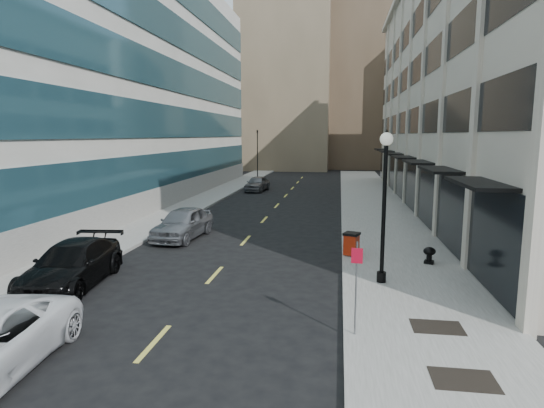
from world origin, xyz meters
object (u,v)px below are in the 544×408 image
(sign_post, at_px, (356,276))
(traffic_signal, at_px, (257,133))
(car_silver_sedan, at_px, (183,223))
(car_grey_sedan, at_px, (257,184))
(urn_planter, at_px, (429,253))
(trash_bin, at_px, (351,243))
(car_black_pickup, at_px, (72,265))
(lamppost, at_px, (384,194))

(sign_post, bearing_deg, traffic_signal, 109.10)
(car_silver_sedan, bearing_deg, car_grey_sedan, 94.59)
(car_grey_sedan, distance_m, urn_planter, 27.26)
(sign_post, bearing_deg, car_grey_sedan, 110.48)
(car_silver_sedan, height_order, trash_bin, car_silver_sedan)
(car_black_pickup, xyz_separation_m, urn_planter, (13.40, 4.43, -0.22))
(car_grey_sedan, height_order, urn_planter, car_grey_sedan)
(car_silver_sedan, height_order, car_grey_sedan, car_silver_sedan)
(car_black_pickup, relative_size, sign_post, 2.14)
(lamppost, height_order, urn_planter, lamppost)
(car_silver_sedan, relative_size, urn_planter, 7.05)
(car_silver_sedan, bearing_deg, lamppost, -27.86)
(car_black_pickup, bearing_deg, urn_planter, 12.40)
(lamppost, xyz_separation_m, urn_planter, (2.20, 2.80, -2.84))
(traffic_signal, relative_size, car_grey_sedan, 1.59)
(sign_post, xyz_separation_m, urn_planter, (3.30, 7.44, -1.22))
(urn_planter, bearing_deg, lamppost, -128.20)
(traffic_signal, relative_size, lamppost, 1.26)
(sign_post, bearing_deg, car_silver_sedan, 133.94)
(trash_bin, xyz_separation_m, sign_post, (-0.10, -8.26, 1.08))
(car_grey_sedan, distance_m, trash_bin, 25.26)
(trash_bin, bearing_deg, traffic_signal, 128.57)
(car_silver_sedan, bearing_deg, sign_post, -46.52)
(car_silver_sedan, height_order, lamppost, lamppost)
(car_black_pickup, bearing_deg, car_grey_sedan, 80.95)
(traffic_signal, relative_size, car_silver_sedan, 1.42)
(lamppost, relative_size, urn_planter, 7.99)
(car_silver_sedan, distance_m, sign_post, 14.07)
(car_grey_sedan, xyz_separation_m, urn_planter, (11.80, -24.57, -0.17))
(car_grey_sedan, height_order, trash_bin, car_grey_sedan)
(car_silver_sedan, distance_m, car_grey_sedan, 21.00)
(car_black_pickup, height_order, urn_planter, car_black_pickup)
(urn_planter, bearing_deg, trash_bin, 165.62)
(car_black_pickup, relative_size, urn_planter, 7.89)
(car_black_pickup, relative_size, car_silver_sedan, 1.12)
(car_grey_sedan, relative_size, sign_post, 1.71)
(lamppost, bearing_deg, urn_planter, 51.80)
(car_silver_sedan, relative_size, car_grey_sedan, 1.12)
(traffic_signal, relative_size, sign_post, 2.72)
(car_grey_sedan, relative_size, trash_bin, 4.22)
(traffic_signal, bearing_deg, urn_planter, -69.43)
(traffic_signal, height_order, lamppost, traffic_signal)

